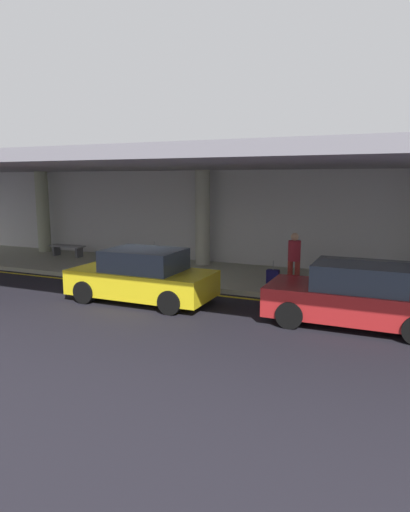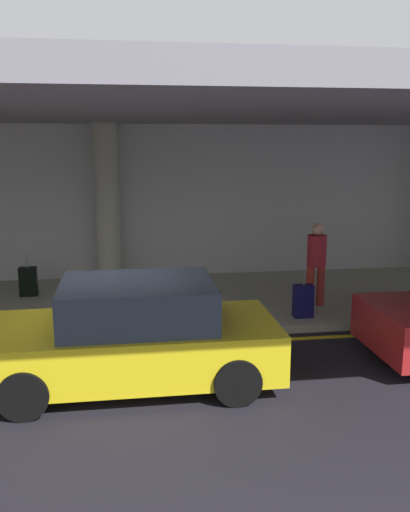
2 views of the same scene
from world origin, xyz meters
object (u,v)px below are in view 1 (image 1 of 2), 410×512
(support_column_far_left, at_px, (43,212))
(suitcase_upright_primary, at_px, (273,280))
(car_yellow_taxi, at_px, (142,277))
(car_red, at_px, (356,296))
(bench_metal, at_px, (67,248))
(suitcase_upright_secondary, at_px, (155,256))
(support_column_left_mid, at_px, (203,218))
(traveler_with_luggage, at_px, (294,256))

(support_column_far_left, relative_size, suitcase_upright_primary, 4.06)
(car_yellow_taxi, height_order, suitcase_upright_primary, car_yellow_taxi)
(support_column_far_left, relative_size, car_yellow_taxi, 0.89)
(car_red, bearing_deg, bench_metal, 160.51)
(suitcase_upright_secondary, bearing_deg, support_column_left_mid, 35.50)
(car_red, distance_m, suitcase_upright_primary, 3.26)
(support_column_far_left, height_order, support_column_left_mid, same)
(suitcase_upright_primary, bearing_deg, car_red, -10.89)
(suitcase_upright_secondary, height_order, bench_metal, suitcase_upright_secondary)
(suitcase_upright_secondary, bearing_deg, support_column_far_left, -176.09)
(support_column_far_left, relative_size, car_red, 0.89)
(car_red, relative_size, bench_metal, 2.56)
(traveler_with_luggage, bearing_deg, suitcase_upright_primary, -16.91)
(bench_metal, bearing_deg, suitcase_upright_primary, -13.82)
(car_red, height_order, car_yellow_taxi, same)
(support_column_far_left, height_order, bench_metal, support_column_far_left)
(support_column_left_mid, height_order, suitcase_upright_primary, support_column_left_mid)
(bench_metal, bearing_deg, suitcase_upright_secondary, -1.57)
(car_yellow_taxi, bearing_deg, support_column_far_left, -27.98)
(traveler_with_luggage, bearing_deg, bench_metal, -81.58)
(car_red, height_order, traveler_with_luggage, traveler_with_luggage)
(suitcase_upright_primary, distance_m, suitcase_upright_secondary, 5.82)
(traveler_with_luggage, distance_m, bench_metal, 10.41)
(car_red, height_order, suitcase_upright_primary, car_red)
(support_column_left_mid, bearing_deg, suitcase_upright_secondary, -155.46)
(car_yellow_taxi, relative_size, traveler_with_luggage, 2.44)
(car_yellow_taxi, xyz_separation_m, suitcase_upright_secondary, (-2.15, 4.45, -0.25))
(suitcase_upright_secondary, bearing_deg, traveler_with_luggage, -4.44)
(traveler_with_luggage, bearing_deg, support_column_far_left, -83.13)
(support_column_far_left, relative_size, support_column_left_mid, 1.00)
(suitcase_upright_primary, bearing_deg, suitcase_upright_secondary, -175.70)
(bench_metal, bearing_deg, car_yellow_taxi, -34.84)
(car_yellow_taxi, bearing_deg, suitcase_upright_primary, -142.17)
(support_column_left_mid, relative_size, car_red, 0.89)
(support_column_left_mid, height_order, suitcase_upright_secondary, support_column_left_mid)
(car_red, bearing_deg, support_column_far_left, 160.57)
(suitcase_upright_primary, bearing_deg, car_yellow_taxi, -118.56)
(support_column_left_mid, height_order, car_red, support_column_left_mid)
(support_column_far_left, xyz_separation_m, support_column_left_mid, (8.00, 0.00, 0.00))
(support_column_left_mid, relative_size, suitcase_upright_primary, 4.06)
(car_red, relative_size, suitcase_upright_primary, 4.56)
(support_column_left_mid, xyz_separation_m, traveler_with_luggage, (4.13, -2.38, -0.86))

